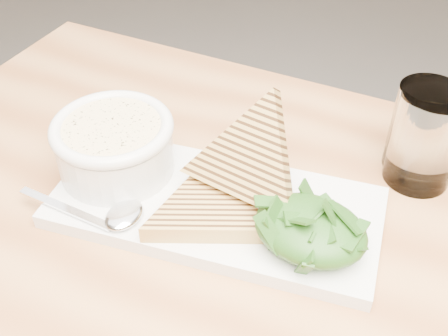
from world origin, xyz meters
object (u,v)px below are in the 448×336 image
at_px(table_top, 296,313).
at_px(platter, 215,207).
at_px(glass_far, 421,129).
at_px(glass_near, 426,138).
at_px(soup_bowl, 115,151).

height_order(table_top, platter, platter).
xyz_separation_m(platter, glass_far, (0.17, 0.18, 0.05)).
height_order(platter, glass_far, glass_far).
height_order(platter, glass_near, glass_near).
xyz_separation_m(soup_bowl, glass_far, (0.30, 0.19, 0.01)).
distance_m(table_top, glass_near, 0.25).
height_order(platter, soup_bowl, soup_bowl).
bearing_deg(glass_far, platter, -133.24).
bearing_deg(table_top, soup_bowl, 165.83).
xyz_separation_m(table_top, glass_far, (0.05, 0.25, 0.07)).
distance_m(platter, glass_near, 0.25).
bearing_deg(glass_far, glass_near, -66.22).
xyz_separation_m(platter, soup_bowl, (-0.13, -0.00, 0.03)).
xyz_separation_m(glass_near, glass_far, (-0.01, 0.02, -0.00)).
height_order(table_top, soup_bowl, soup_bowl).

